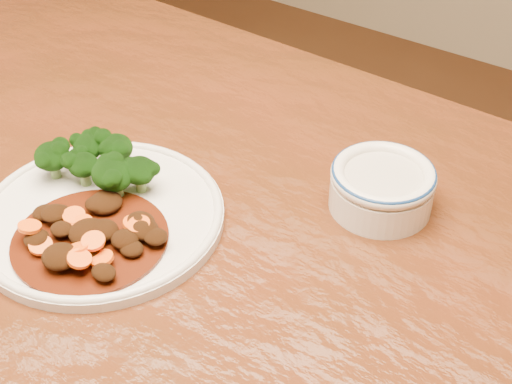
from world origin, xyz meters
The scene contains 5 objects.
dining_table centered at (0.00, 0.00, 0.67)m, with size 1.52×0.94×0.75m.
dinner_plate centered at (-0.07, -0.03, 0.76)m, with size 0.28×0.28×0.02m.
broccoli_florets centered at (-0.11, 0.02, 0.79)m, with size 0.14×0.10×0.05m.
mince_stew centered at (-0.04, -0.06, 0.77)m, with size 0.17×0.17×0.03m.
dip_bowl centered at (0.17, 0.18, 0.78)m, with size 0.12×0.12×0.05m.
Camera 1 is at (0.42, -0.42, 1.28)m, focal length 50.00 mm.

